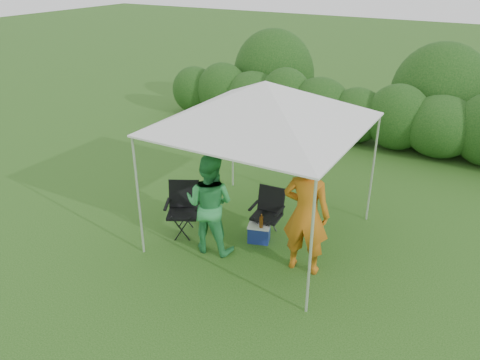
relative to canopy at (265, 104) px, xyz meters
The scene contains 9 objects.
ground 2.51m from the canopy, 90.00° to the right, with size 70.00×70.00×0.00m, color #32611E.
hedge 5.74m from the canopy, 90.00° to the left, with size 12.05×1.53×1.80m.
canopy is the anchor object (origin of this frame).
chair_right 1.97m from the canopy, 54.77° to the left, with size 0.58×0.53×0.88m.
chair_left 2.39m from the canopy, 154.92° to the right, with size 0.74×0.73×0.97m.
man 1.88m from the canopy, 28.75° to the right, with size 0.74×0.48×2.02m, color #C36816.
woman 1.88m from the canopy, 123.81° to the right, with size 0.85×0.66×1.75m, color green.
cooler 2.31m from the canopy, 74.92° to the right, with size 0.45×0.38×0.32m.
bottle 2.03m from the canopy, 65.24° to the right, with size 0.07×0.07×0.26m, color #592D0C.
Camera 1 is at (3.29, -6.01, 4.58)m, focal length 35.00 mm.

